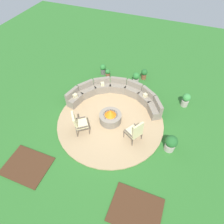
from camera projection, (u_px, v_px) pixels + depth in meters
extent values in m
plane|color=#2D6B28|center=(110.00, 121.00, 9.18)|extent=(24.00, 24.00, 0.00)
cylinder|color=tan|center=(110.00, 121.00, 9.15)|extent=(4.89, 4.89, 0.06)
cube|color=#472B19|center=(27.00, 166.00, 7.66)|extent=(1.71, 1.36, 0.04)
cube|color=#472B19|center=(136.00, 210.00, 6.59)|extent=(1.71, 1.36, 0.04)
cylinder|color=gray|center=(110.00, 118.00, 8.98)|extent=(1.01, 1.01, 0.42)
cylinder|color=black|center=(110.00, 115.00, 8.85)|extent=(0.65, 0.65, 0.06)
cone|color=orange|center=(110.00, 113.00, 8.72)|extent=(0.52, 0.52, 0.28)
cube|color=gray|center=(154.00, 110.00, 9.26)|extent=(0.83, 0.95, 0.44)
cube|color=gray|center=(158.00, 104.00, 9.00)|extent=(0.59, 0.79, 0.31)
cube|color=gray|center=(145.00, 99.00, 9.76)|extent=(0.94, 0.84, 0.44)
cube|color=gray|center=(149.00, 93.00, 9.54)|extent=(0.78, 0.60, 0.31)
cube|color=gray|center=(133.00, 92.00, 10.14)|extent=(0.91, 0.61, 0.44)
cube|color=gray|center=(135.00, 84.00, 9.94)|extent=(0.85, 0.33, 0.31)
cube|color=gray|center=(118.00, 88.00, 10.35)|extent=(0.90, 0.60, 0.44)
cube|color=gray|center=(119.00, 80.00, 10.16)|extent=(0.85, 0.31, 0.31)
cube|color=gray|center=(102.00, 88.00, 10.34)|extent=(0.95, 0.83, 0.44)
cube|color=gray|center=(102.00, 80.00, 10.15)|extent=(0.79, 0.59, 0.31)
cube|color=gray|center=(88.00, 92.00, 10.13)|extent=(0.84, 0.94, 0.44)
cube|color=gray|center=(86.00, 85.00, 9.93)|extent=(0.61, 0.78, 0.31)
cube|color=gray|center=(75.00, 100.00, 9.74)|extent=(0.61, 0.91, 0.44)
cube|color=gray|center=(72.00, 93.00, 9.51)|extent=(0.33, 0.85, 0.31)
cube|color=beige|center=(102.00, 84.00, 10.08)|extent=(0.23, 0.22, 0.17)
cube|color=beige|center=(145.00, 95.00, 9.51)|extent=(0.22, 0.21, 0.17)
cube|color=beige|center=(75.00, 96.00, 9.49)|extent=(0.21, 0.22, 0.18)
cylinder|color=brown|center=(87.00, 122.00, 8.84)|extent=(0.04, 0.04, 0.38)
cylinder|color=brown|center=(89.00, 131.00, 8.49)|extent=(0.04, 0.04, 0.38)
cylinder|color=brown|center=(75.00, 124.00, 8.75)|extent=(0.04, 0.04, 0.38)
cylinder|color=brown|center=(77.00, 134.00, 8.39)|extent=(0.04, 0.04, 0.38)
cube|color=brown|center=(81.00, 125.00, 8.46)|extent=(0.80, 0.81, 0.05)
cube|color=beige|center=(81.00, 124.00, 8.41)|extent=(0.74, 0.74, 0.09)
cube|color=beige|center=(75.00, 120.00, 8.15)|extent=(0.42, 0.58, 0.72)
cube|color=brown|center=(80.00, 118.00, 8.53)|extent=(0.41, 0.33, 0.04)
cube|color=brown|center=(82.00, 127.00, 8.19)|extent=(0.41, 0.33, 0.04)
cylinder|color=brown|center=(124.00, 134.00, 8.37)|extent=(0.04, 0.04, 0.38)
cylinder|color=brown|center=(133.00, 128.00, 8.59)|extent=(0.04, 0.04, 0.38)
cylinder|color=brown|center=(132.00, 143.00, 8.09)|extent=(0.04, 0.04, 0.38)
cylinder|color=brown|center=(142.00, 136.00, 8.31)|extent=(0.04, 0.04, 0.38)
cube|color=brown|center=(133.00, 132.00, 8.18)|extent=(0.78, 0.78, 0.05)
cube|color=beige|center=(133.00, 131.00, 8.13)|extent=(0.72, 0.71, 0.09)
cube|color=beige|center=(138.00, 131.00, 7.78)|extent=(0.36, 0.53, 0.71)
cube|color=brown|center=(129.00, 133.00, 7.98)|extent=(0.44, 0.29, 0.04)
cube|color=brown|center=(138.00, 127.00, 8.19)|extent=(0.44, 0.29, 0.04)
cylinder|color=#A89E8E|center=(136.00, 80.00, 11.04)|extent=(0.33, 0.33, 0.22)
sphere|color=#2D7A33|center=(136.00, 76.00, 10.82)|extent=(0.39, 0.39, 0.39)
cylinder|color=brown|center=(108.00, 76.00, 11.21)|extent=(0.24, 0.24, 0.33)
sphere|color=#2D7A33|center=(108.00, 72.00, 10.99)|extent=(0.27, 0.27, 0.27)
sphere|color=#E55638|center=(108.00, 71.00, 10.93)|extent=(0.11, 0.11, 0.11)
cylinder|color=#605B56|center=(103.00, 72.00, 11.50)|extent=(0.26, 0.26, 0.31)
sphere|color=#2D7A33|center=(103.00, 67.00, 11.28)|extent=(0.33, 0.33, 0.33)
cylinder|color=#A89E8E|center=(185.00, 103.00, 9.76)|extent=(0.35, 0.35, 0.34)
sphere|color=#3D8E42|center=(187.00, 97.00, 9.49)|extent=(0.39, 0.39, 0.39)
sphere|color=#E55638|center=(188.00, 96.00, 9.42)|extent=(0.16, 0.16, 0.16)
cylinder|color=#A89E8E|center=(169.00, 147.00, 8.07)|extent=(0.42, 0.42, 0.32)
sphere|color=#236028|center=(172.00, 141.00, 7.78)|extent=(0.50, 0.50, 0.50)
cylinder|color=brown|center=(144.00, 76.00, 11.20)|extent=(0.27, 0.27, 0.30)
sphere|color=#236028|center=(144.00, 72.00, 10.98)|extent=(0.35, 0.35, 0.35)
sphere|color=#DB337A|center=(145.00, 71.00, 10.92)|extent=(0.12, 0.12, 0.12)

